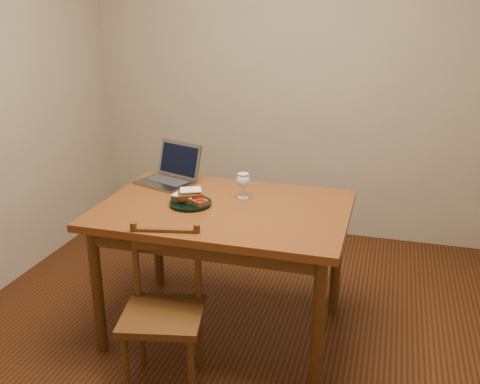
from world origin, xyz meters
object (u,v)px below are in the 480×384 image
(table, at_px, (224,221))
(milk_glass, at_px, (243,186))
(plate, at_px, (191,204))
(laptop, at_px, (171,172))
(chair, at_px, (163,304))

(table, xyz_separation_m, milk_glass, (0.06, 0.15, 0.16))
(table, height_order, plate, plate)
(laptop, bearing_deg, milk_glass, 1.36)
(chair, relative_size, laptop, 1.12)
(plate, relative_size, laptop, 0.58)
(plate, distance_m, milk_glass, 0.31)
(milk_glass, bearing_deg, chair, -106.65)
(table, bearing_deg, chair, -104.83)
(table, relative_size, laptop, 3.37)
(chair, distance_m, milk_glass, 0.79)
(milk_glass, height_order, laptop, laptop)
(chair, bearing_deg, plate, 82.30)
(table, distance_m, plate, 0.20)
(table, distance_m, chair, 0.57)
(milk_glass, bearing_deg, table, -112.52)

